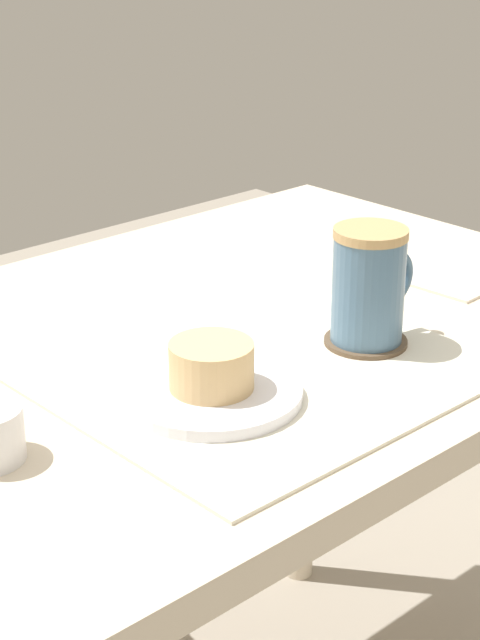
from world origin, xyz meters
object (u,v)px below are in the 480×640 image
at_px(dining_table, 192,409).
at_px(pastry_plate, 212,393).
at_px(coffee_mug, 370,285).
at_px(pastry, 211,366).

relative_size(dining_table, pastry_plate, 6.15).
distance_m(dining_table, coffee_mug, 0.25).
relative_size(pastry, coffee_mug, 0.66).
xyz_separation_m(dining_table, pastry_plate, (-0.09, -0.13, 0.10)).
bearing_deg(pastry_plate, pastry, 0.00).
relative_size(pastry_plate, pastry, 2.15).
xyz_separation_m(pastry_plate, coffee_mug, (0.21, -0.02, 0.06)).
bearing_deg(coffee_mug, pastry, 175.94).
height_order(dining_table, pastry, pastry).
distance_m(pastry, coffee_mug, 0.21).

